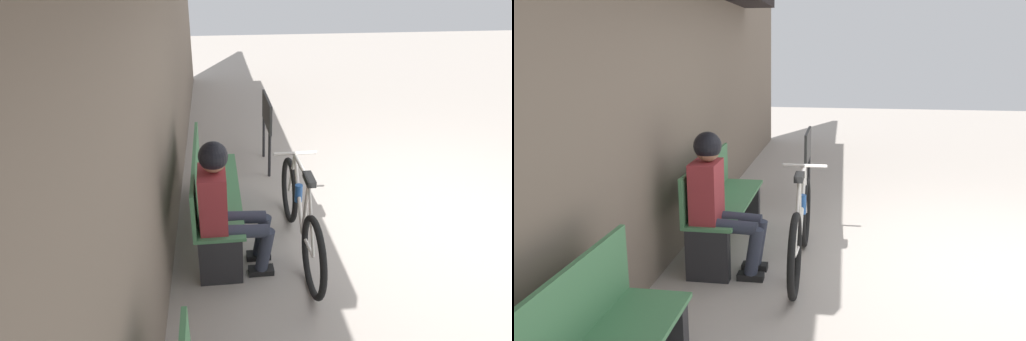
# 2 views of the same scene
# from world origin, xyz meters

# --- Properties ---
(ground_plane) EXTENTS (24.00, 24.00, 0.00)m
(ground_plane) POSITION_xyz_m (0.00, 0.00, 0.00)
(ground_plane) COLOR #ADA399
(storefront_wall) EXTENTS (12.00, 0.56, 3.20)m
(storefront_wall) POSITION_xyz_m (0.00, 2.87, 1.66)
(storefront_wall) COLOR #756656
(storefront_wall) RESTS_ON ground_plane
(park_bench_near) EXTENTS (1.57, 0.42, 0.87)m
(park_bench_near) POSITION_xyz_m (0.18, 2.46, 0.41)
(park_bench_near) COLOR #477F51
(park_bench_near) RESTS_ON ground_plane
(bicycle) EXTENTS (1.72, 0.40, 0.90)m
(bicycle) POSITION_xyz_m (-0.20, 1.68, 0.36)
(bicycle) COLOR black
(bicycle) RESTS_ON ground_plane
(person_seated) EXTENTS (0.34, 0.61, 1.21)m
(person_seated) POSITION_xyz_m (-0.39, 2.35, 0.70)
(person_seated) COLOR #2D3342
(person_seated) RESTS_ON ground_plane
(signboard) EXTENTS (0.71, 0.04, 0.93)m
(signboard) POSITION_xyz_m (1.54, 1.75, 0.68)
(signboard) COLOR #232326
(signboard) RESTS_ON ground_plane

